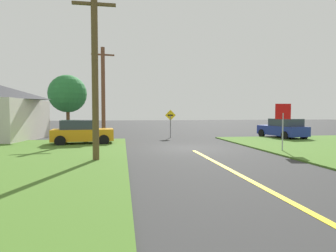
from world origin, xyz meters
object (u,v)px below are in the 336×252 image
Objects in this scene: stop_sign at (283,118)px; car_on_crossroad at (283,129)px; oak_tree_left at (68,94)px; direction_sign at (170,120)px; parked_car_near_building at (82,132)px; utility_pole_near at (95,74)px; utility_pole_mid at (103,92)px.

stop_sign is 8.52m from car_on_crossroad.
car_on_crossroad is at bearing -30.00° from oak_tree_left.
parked_car_near_building is at bearing -150.07° from direction_sign.
utility_pole_mid is at bearing 92.00° from utility_pole_near.
utility_pole_near reaches higher than oak_tree_left.
utility_pole_near is at bearing 112.91° from car_on_crossroad.
parked_car_near_building is 0.56× the size of utility_pole_near.
oak_tree_left reaches higher than direction_sign.
oak_tree_left is at bearing 99.60° from parked_car_near_building.
car_on_crossroad is 1.09× the size of parked_car_near_building.
car_on_crossroad is 16.75m from utility_pole_near.
oak_tree_left is at bearing 116.11° from utility_pole_mid.
stop_sign reaches higher than parked_car_near_building.
car_on_crossroad is at bearing 30.89° from utility_pole_near.
direction_sign is (5.49, 0.18, -2.30)m from utility_pole_mid.
utility_pole_mid reaches higher than stop_sign.
car_on_crossroad is 15.78m from parked_car_near_building.
stop_sign is 1.10× the size of direction_sign.
direction_sign is at bearing -41.72° from oak_tree_left.
stop_sign is 0.41× the size of oak_tree_left.
utility_pole_mid reaches higher than car_on_crossroad.
utility_pole_near is 1.00× the size of utility_pole_mid.
car_on_crossroad is 0.61× the size of utility_pole_near.
parked_car_near_building is 7.51m from utility_pole_near.
stop_sign is 0.35× the size of utility_pole_mid.
utility_pole_near is at bearing -88.00° from utility_pole_mid.
utility_pole_mid is 5.95m from direction_sign.
utility_pole_near is 3.09× the size of direction_sign.
utility_pole_mid is (-0.36, 10.38, -0.01)m from utility_pole_near.
car_on_crossroad is at bearing -7.53° from utility_pole_mid.
stop_sign is at bearing 139.61° from car_on_crossroad.
direction_sign is at bearing 1.88° from utility_pole_mid.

